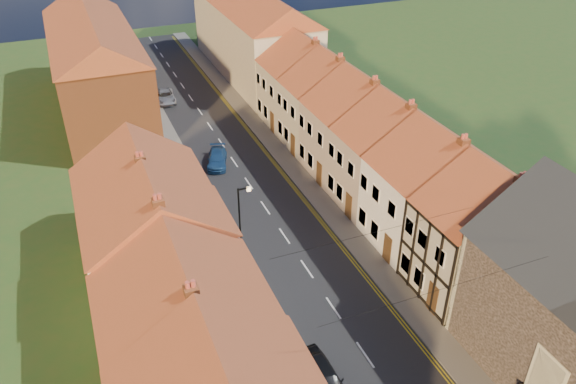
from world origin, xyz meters
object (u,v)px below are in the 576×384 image
(car_far, at_px, (217,159))
(pedestrian_left, at_px, (292,381))
(lamppost, at_px, (241,222))
(car_near, at_px, (323,380))
(car_distant, at_px, (165,97))

(car_far, distance_m, pedestrian_left, 25.14)
(lamppost, bearing_deg, pedestrian_left, -94.89)
(car_far, relative_size, pedestrian_left, 2.60)
(pedestrian_left, bearing_deg, lamppost, 93.43)
(car_near, distance_m, pedestrian_left, 1.60)
(car_near, xyz_separation_m, car_far, (1.70, 25.37, -0.18))
(car_distant, xyz_separation_m, pedestrian_left, (-1.97, -40.79, 0.29))
(lamppost, distance_m, car_distant, 30.16)
(car_far, relative_size, car_distant, 0.94)
(car_near, bearing_deg, pedestrian_left, 162.31)
(car_far, height_order, car_distant, car_distant)
(car_distant, bearing_deg, car_far, -80.45)
(lamppost, relative_size, car_near, 1.35)
(car_far, bearing_deg, car_distant, 113.07)
(lamppost, height_order, car_distant, lamppost)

